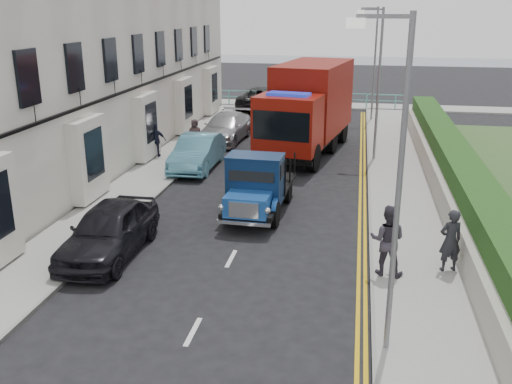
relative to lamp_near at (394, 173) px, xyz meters
name	(u,v)px	position (x,y,z in m)	size (l,w,h in m)	color
ground	(214,291)	(-4.18, 2.00, -4.00)	(120.00, 120.00, 0.00)	black
pavement_west	(147,179)	(-9.38, 11.00, -3.94)	(2.40, 38.00, 0.12)	gray
pavement_east	(402,193)	(1.12, 11.00, -3.94)	(2.60, 38.00, 0.12)	gray
promenade	(311,105)	(-4.18, 31.00, -3.94)	(30.00, 2.50, 0.12)	gray
sea_plane	(332,65)	(-4.18, 62.00, -4.00)	(120.00, 120.00, 0.00)	#505E6E
terrace_west	(81,3)	(-13.65, 15.00, 3.17)	(6.31, 30.20, 14.25)	beige
garden_east	(455,175)	(3.03, 11.00, -3.10)	(1.45, 28.00, 1.75)	#B2AD9E
seafront_railing	(310,100)	(-4.18, 30.20, -3.42)	(13.00, 0.08, 1.11)	#59B2A5
lamp_near	(394,173)	(0.00, 0.00, 0.00)	(1.23, 0.18, 7.00)	slate
lamp_mid	(376,76)	(0.00, 16.00, 0.00)	(1.23, 0.18, 7.00)	slate
lamp_far	(373,57)	(0.00, 26.00, 0.00)	(1.23, 0.18, 7.00)	slate
bedford_lorry	(256,189)	(-4.07, 7.54, -2.97)	(2.06, 4.82, 2.24)	black
red_lorry	(308,106)	(-3.18, 17.13, -1.68)	(4.21, 8.68, 4.36)	black
parked_car_front	(109,230)	(-7.78, 3.66, -3.22)	(1.84, 4.59, 1.56)	black
parked_car_mid	(198,152)	(-7.78, 13.23, -3.24)	(1.60, 4.60, 1.52)	#5094AC
parked_car_rear	(226,128)	(-7.78, 18.80, -3.26)	(2.06, 5.08, 1.47)	#9D9DA1
seafront_car_left	(261,98)	(-7.57, 29.00, -3.20)	(2.64, 5.73, 1.59)	black
seafront_car_right	(310,120)	(-3.44, 22.00, -3.31)	(1.62, 4.02, 1.37)	#B2B3B7
pedestrian_east_near	(450,240)	(1.92, 4.09, -2.99)	(0.65, 0.42, 1.77)	#222328
pedestrian_east_far	(387,240)	(0.22, 3.57, -2.89)	(0.96, 0.75, 1.97)	#37313C
pedestrian_west_near	(156,140)	(-10.18, 14.45, -3.06)	(0.96, 0.40, 1.63)	black
pedestrian_west_far	(195,134)	(-8.79, 16.33, -3.12)	(0.74, 0.48, 1.52)	#463332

